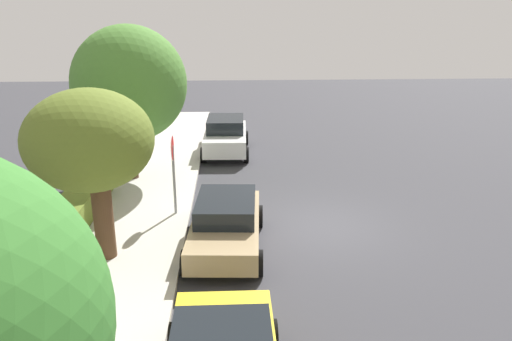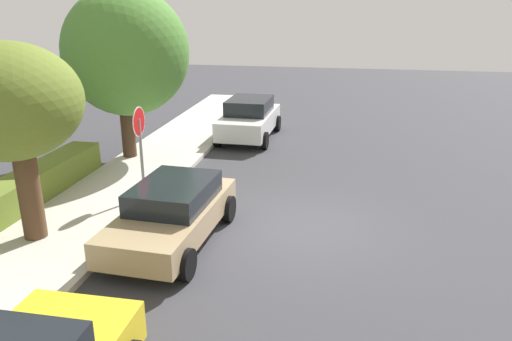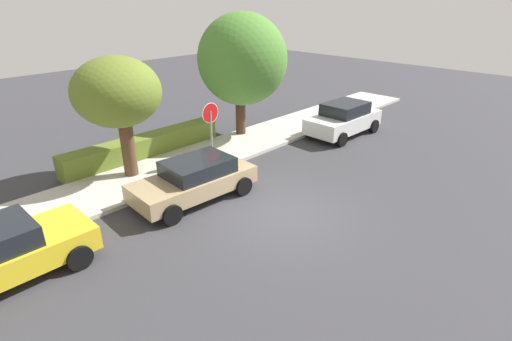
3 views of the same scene
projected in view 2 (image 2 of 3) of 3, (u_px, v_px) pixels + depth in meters
ground_plane at (300, 227)px, 11.88m from camera, size 60.00×60.00×0.00m
sidewalk_curb at (96, 209)px, 12.78m from camera, size 32.00×2.80×0.14m
stop_sign at (140, 138)px, 12.84m from camera, size 0.77×0.08×2.58m
parked_car_tan at (173, 212)px, 10.99m from camera, size 4.19×2.15×1.35m
parked_car_white at (249, 118)px, 19.34m from camera, size 4.07×2.05×1.56m
street_tree_near_corner at (126, 53)px, 15.76m from camera, size 3.97×3.97×5.59m
street_tree_far at (8, 104)px, 10.11m from camera, size 3.01×3.01×4.40m
front_yard_hedge at (19, 195)px, 12.60m from camera, size 6.89×0.89×0.92m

